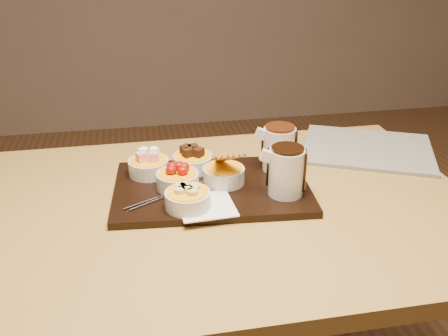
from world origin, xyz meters
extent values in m
cube|color=#A6823D|center=(0.00, 0.00, 0.73)|extent=(1.20, 0.80, 0.04)
cylinder|color=#A6823D|center=(-0.54, 0.34, 0.35)|extent=(0.06, 0.06, 0.71)
cylinder|color=#A6823D|center=(0.54, 0.34, 0.35)|extent=(0.06, 0.06, 0.71)
cube|color=black|center=(0.00, 0.06, 0.76)|extent=(0.48, 0.34, 0.02)
cube|color=white|center=(-0.03, -0.04, 0.77)|extent=(0.13, 0.13, 0.00)
cylinder|color=beige|center=(-0.14, 0.15, 0.79)|extent=(0.10, 0.10, 0.04)
cylinder|color=beige|center=(-0.03, 0.15, 0.79)|extent=(0.10, 0.10, 0.04)
cylinder|color=beige|center=(-0.08, 0.06, 0.79)|extent=(0.10, 0.10, 0.04)
cylinder|color=beige|center=(0.03, 0.07, 0.79)|extent=(0.10, 0.10, 0.04)
cylinder|color=beige|center=(-0.07, -0.04, 0.79)|extent=(0.10, 0.10, 0.04)
cylinder|color=silver|center=(0.16, -0.01, 0.82)|extent=(0.09, 0.09, 0.11)
cylinder|color=silver|center=(0.18, 0.11, 0.82)|extent=(0.09, 0.09, 0.11)
cube|color=beige|center=(0.48, 0.22, 0.76)|extent=(0.44, 0.40, 0.01)
camera|label=1|loc=(-0.17, -0.98, 1.32)|focal=40.00mm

